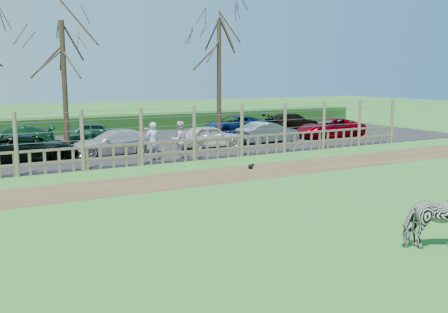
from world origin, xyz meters
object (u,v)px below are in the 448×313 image
visitor_a (153,141)px  car_6 (330,128)px  car_13 (292,122)px  visitor_b (180,140)px  car_5 (268,133)px  tree_mid (63,54)px  car_2 (28,148)px  tree_right (219,51)px  car_12 (234,125)px  zebra (441,219)px  car_9 (13,137)px  car_4 (210,136)px  car_10 (96,133)px  crow (251,166)px  car_3 (114,142)px

visitor_a → car_6: visitor_a is taller
car_13 → visitor_a: bearing=117.0°
visitor_b → car_5: (6.50, 2.41, -0.26)m
tree_mid → visitor_b: size_ratio=3.96×
car_2 → car_5: same height
tree_right → visitor_a: size_ratio=4.26×
car_2 → car_13: 18.47m
visitor_b → car_12: bearing=-140.9°
car_5 → car_6: bearing=-90.8°
zebra → car_6: zebra is taller
car_9 → car_12: same height
car_4 → car_13: same height
car_10 → tree_right: bearing=-96.7°
car_6 → car_9: same height
crow → car_4: size_ratio=0.08×
tree_right → crow: size_ratio=26.19×
tree_right → car_13: tree_right is taller
car_4 → car_6: (8.47, 0.26, 0.00)m
car_4 → car_10: bearing=48.0°
car_13 → car_10: bearing=88.8°
tree_right → car_6: bearing=-22.5°
car_9 → car_10: 4.37m
car_4 → car_6: same height
car_10 → car_12: size_ratio=0.82×
car_2 → car_6: (17.50, 0.11, 0.00)m
car_2 → visitor_a: bearing=-109.1°
visitor_a → car_2: 5.54m
tree_mid → car_4: size_ratio=1.94×
crow → car_3: size_ratio=0.07×
car_13 → car_2: bearing=102.9°
tree_mid → visitor_b: 7.44m
car_4 → visitor_a: bearing=121.4°
visitor_a → car_6: (12.54, 2.54, -0.26)m
tree_mid → visitor_a: bearing=-59.0°
car_3 → car_12: (9.39, 4.58, 0.00)m
car_2 → car_9: size_ratio=1.04×
car_5 → car_13: bearing=-51.8°
car_6 → car_10: size_ratio=1.23×
tree_mid → zebra: 19.61m
visitor_b → car_3: bearing=-53.1°
tree_right → crow: tree_right is taller
car_2 → car_6: 17.50m
car_2 → car_10: (4.23, 4.51, 0.00)m
visitor_b → car_10: (-2.01, 7.07, -0.26)m
tree_mid → car_12: tree_mid is taller
car_12 → car_13: 4.64m
car_9 → car_13: bearing=97.0°
tree_right → zebra: bearing=-103.8°
zebra → car_9: bearing=35.0°
tree_right → zebra: size_ratio=4.48×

